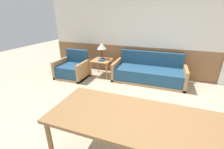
% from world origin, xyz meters
% --- Properties ---
extents(ground_plane, '(16.00, 16.00, 0.00)m').
position_xyz_m(ground_plane, '(0.00, 0.00, 0.00)').
color(ground_plane, '#B2A58C').
extents(wall_back, '(7.20, 0.06, 2.70)m').
position_xyz_m(wall_back, '(0.00, 2.63, 1.35)').
color(wall_back, '#8E603D').
rests_on(wall_back, ground_plane).
extents(couch, '(2.01, 0.84, 0.82)m').
position_xyz_m(couch, '(-0.16, 2.13, 0.24)').
color(couch, '#B27F4C').
rests_on(couch, ground_plane).
extents(armchair, '(0.91, 0.77, 0.81)m').
position_xyz_m(armchair, '(-2.43, 1.65, 0.25)').
color(armchair, '#B27F4C').
rests_on(armchair, ground_plane).
extents(side_table, '(0.58, 0.58, 0.52)m').
position_xyz_m(side_table, '(-1.63, 2.10, 0.44)').
color(side_table, '#B27F4C').
rests_on(side_table, ground_plane).
extents(table_lamp, '(0.29, 0.29, 0.51)m').
position_xyz_m(table_lamp, '(-1.66, 2.21, 0.91)').
color(table_lamp, black).
rests_on(table_lamp, side_table).
extents(book_stack, '(0.18, 0.15, 0.05)m').
position_xyz_m(book_stack, '(-1.59, 2.00, 0.54)').
color(book_stack, '#2D7F3D').
rests_on(book_stack, side_table).
extents(dining_table, '(2.02, 0.87, 0.75)m').
position_xyz_m(dining_table, '(-0.01, -0.63, 0.68)').
color(dining_table, olive).
rests_on(dining_table, ground_plane).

